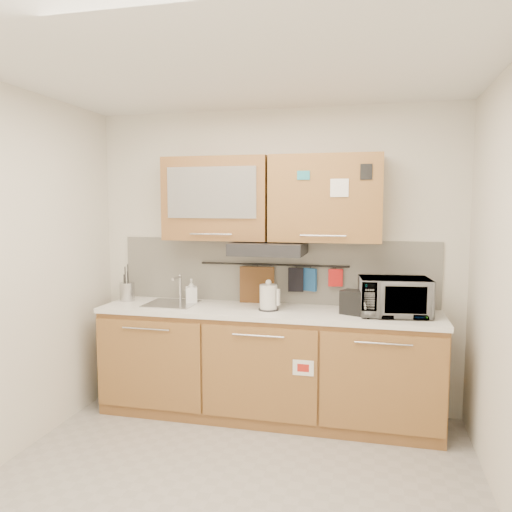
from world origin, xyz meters
The scene contains 19 objects.
floor centered at (0.00, 0.00, 0.00)m, with size 3.20×3.20×0.00m, color #9E9993.
ceiling centered at (0.00, 0.00, 2.60)m, with size 3.20×3.20×0.00m, color white.
wall_back centered at (0.00, 1.50, 1.30)m, with size 3.20×3.20×0.00m, color silver.
base_cabinet centered at (0.00, 1.19, 0.41)m, with size 2.80×0.64×0.88m.
countertop centered at (0.00, 1.19, 0.90)m, with size 2.82×0.62×0.04m, color white.
backsplash centered at (0.00, 1.49, 1.20)m, with size 2.80×0.02×0.56m, color silver.
upper_cabinets centered at (0.00, 1.32, 1.83)m, with size 1.82×0.37×0.70m.
range_hood centered at (0.00, 1.25, 1.42)m, with size 0.60×0.46×0.10m, color black.
sink centered at (-0.85, 1.21, 0.92)m, with size 0.42×0.40×0.26m.
utensil_rail centered at (0.00, 1.45, 1.26)m, with size 0.02×0.02×1.30m, color black.
utensil_crock centered at (-1.30, 1.26, 1.00)m, with size 0.16×0.16×0.33m.
kettle centered at (0.02, 1.16, 1.02)m, with size 0.19×0.18×0.25m.
toaster centered at (0.73, 1.16, 1.02)m, with size 0.28×0.23×0.19m.
microwave centered at (1.01, 1.19, 1.07)m, with size 0.53×0.36×0.29m, color #999999.
soap_bottle centered at (-0.70, 1.28, 1.03)m, with size 0.10×0.10×0.22m, color #999999.
cutting_board centered at (-0.14, 1.44, 1.05)m, with size 0.30×0.02×0.38m, color brown.
oven_mitt centered at (0.33, 1.44, 1.14)m, with size 0.12×0.03×0.20m, color #1D4C87.
dark_pouch centered at (0.20, 1.44, 1.14)m, with size 0.13×0.04×0.20m, color black.
pot_holder centered at (0.54, 1.44, 1.17)m, with size 0.12×0.02×0.15m, color red.
Camera 1 is at (0.85, -2.78, 1.78)m, focal length 35.00 mm.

